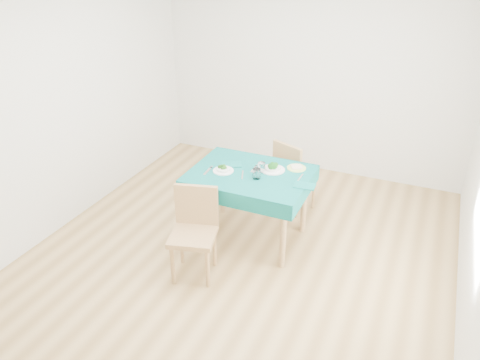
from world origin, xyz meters
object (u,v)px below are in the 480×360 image
at_px(table, 250,206).
at_px(side_plate, 296,168).
at_px(chair_far, 296,170).
at_px(bowl_near, 223,168).
at_px(bowl_far, 273,167).
at_px(chair_near, 193,229).

xyz_separation_m(table, side_plate, (0.39, 0.28, 0.38)).
relative_size(table, chair_far, 1.20).
relative_size(bowl_near, side_plate, 1.08).
distance_m(bowl_near, side_plate, 0.74).
distance_m(bowl_near, bowl_far, 0.49).
bearing_deg(bowl_near, chair_near, -88.16).
bearing_deg(chair_far, chair_near, 95.51).
height_order(bowl_near, bowl_far, bowl_far).
xyz_separation_m(table, chair_far, (0.25, 0.77, 0.11)).
distance_m(chair_near, chair_far, 1.62).
height_order(table, chair_far, chair_far).
distance_m(table, chair_far, 0.82).
relative_size(bowl_far, side_plate, 1.26).
relative_size(table, chair_near, 1.16).
xyz_separation_m(table, bowl_near, (-0.26, -0.08, 0.41)).
bearing_deg(side_plate, chair_near, -120.65).
bearing_deg(bowl_far, chair_far, 84.44).
relative_size(table, side_plate, 6.04).
bearing_deg(chair_near, table, 57.87).
bearing_deg(bowl_near, side_plate, 28.84).
relative_size(table, bowl_near, 5.61).
height_order(chair_far, bowl_near, chair_far).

